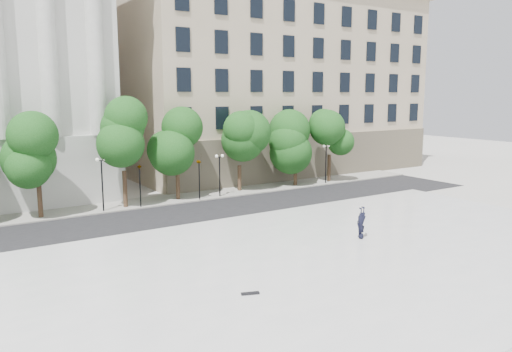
# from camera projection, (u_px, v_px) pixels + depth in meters

# --- Properties ---
(ground) EXTENTS (160.00, 160.00, 0.00)m
(ground) POSITION_uv_depth(u_px,v_px,m) (341.00, 291.00, 24.07)
(ground) COLOR beige
(ground) RESTS_ON ground
(plaza) EXTENTS (44.00, 22.00, 0.45)m
(plaza) POSITION_uv_depth(u_px,v_px,m) (302.00, 269.00, 26.52)
(plaza) COLOR silver
(plaza) RESTS_ON ground
(street) EXTENTS (60.00, 8.00, 0.02)m
(street) POSITION_uv_depth(u_px,v_px,m) (183.00, 216.00, 38.97)
(street) COLOR black
(street) RESTS_ON ground
(far_sidewalk) EXTENTS (60.00, 4.00, 0.12)m
(far_sidewalk) POSITION_uv_depth(u_px,v_px,m) (154.00, 201.00, 43.93)
(far_sidewalk) COLOR gray
(far_sidewalk) RESTS_ON ground
(building_east) EXTENTS (36.00, 26.15, 23.00)m
(building_east) POSITION_uv_depth(u_px,v_px,m) (254.00, 81.00, 65.21)
(building_east) COLOR #BAA88E
(building_east) RESTS_ON ground
(traffic_light_west) EXTENTS (0.95, 1.63, 4.15)m
(traffic_light_west) POSITION_uv_depth(u_px,v_px,m) (139.00, 165.00, 40.94)
(traffic_light_west) COLOR black
(traffic_light_west) RESTS_ON ground
(traffic_light_east) EXTENTS (0.65, 1.57, 4.12)m
(traffic_light_east) POSITION_uv_depth(u_px,v_px,m) (199.00, 161.00, 43.87)
(traffic_light_east) COLOR black
(traffic_light_east) RESTS_ON ground
(person_lying) EXTENTS (1.18, 2.13, 0.55)m
(person_lying) POSITION_uv_depth(u_px,v_px,m) (361.00, 234.00, 31.25)
(person_lying) COLOR black
(person_lying) RESTS_ON plaza
(skateboard) EXTENTS (0.86, 0.48, 0.09)m
(skateboard) POSITION_uv_depth(u_px,v_px,m) (250.00, 293.00, 22.57)
(skateboard) COLOR black
(skateboard) RESTS_ON plaza
(street_trees) EXTENTS (44.82, 5.15, 7.98)m
(street_trees) POSITION_uv_depth(u_px,v_px,m) (135.00, 145.00, 41.87)
(street_trees) COLOR #382619
(street_trees) RESTS_ON ground
(lamp_posts) EXTENTS (37.45, 0.28, 4.44)m
(lamp_posts) POSITION_uv_depth(u_px,v_px,m) (163.00, 171.00, 42.46)
(lamp_posts) COLOR black
(lamp_posts) RESTS_ON ground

